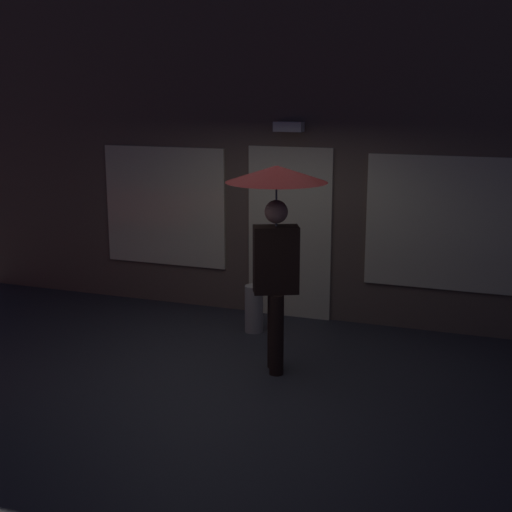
{
  "coord_description": "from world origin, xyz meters",
  "views": [
    {
      "loc": [
        2.73,
        -6.53,
        2.95
      ],
      "look_at": [
        0.22,
        0.33,
        1.23
      ],
      "focal_mm": 51.13,
      "sensor_mm": 36.0,
      "label": 1
    }
  ],
  "objects": [
    {
      "name": "building_facade",
      "position": [
        0.0,
        2.35,
        2.27
      ],
      "size": [
        9.37,
        0.48,
        4.59
      ],
      "color": "brown",
      "rests_on": "ground"
    },
    {
      "name": "sidewalk_bollard",
      "position": [
        -0.21,
        1.43,
        0.29
      ],
      "size": [
        0.22,
        0.22,
        0.58
      ],
      "primitive_type": "cylinder",
      "color": "#B2A899",
      "rests_on": "ground"
    },
    {
      "name": "ground_plane",
      "position": [
        0.0,
        0.0,
        0.0
      ],
      "size": [
        18.0,
        18.0,
        0.0
      ],
      "primitive_type": "plane",
      "color": "#2D2D33"
    },
    {
      "name": "person_with_umbrella",
      "position": [
        0.43,
        0.33,
        1.64
      ],
      "size": [
        1.03,
        1.03,
        2.17
      ],
      "rotation": [
        0.0,
        0.0,
        0.43
      ],
      "color": "black",
      "rests_on": "ground"
    }
  ]
}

